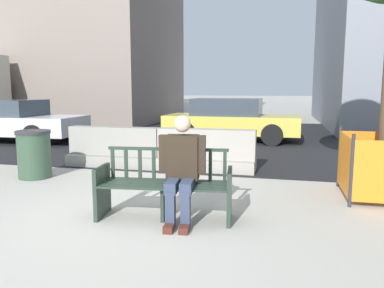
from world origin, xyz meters
TOP-DOWN VIEW (x-y plane):
  - ground_plane at (0.00, 0.00)m, footprint 200.00×200.00m
  - street_asphalt at (0.00, 8.70)m, footprint 120.00×12.00m
  - street_bench at (0.59, 0.24)m, footprint 1.74×0.70m
  - seated_person at (0.82, 0.21)m, footprint 0.59×0.75m
  - jersey_barrier_centre at (0.52, 3.22)m, footprint 2.00×0.68m
  - jersey_barrier_left at (-1.49, 3.18)m, footprint 2.00×0.68m
  - car_taxi_near at (0.41, 7.80)m, footprint 4.29×1.95m
  - car_sedan_mid at (-6.45, 5.91)m, footprint 4.83×2.01m
  - trash_bin at (-2.45, 1.80)m, footprint 0.62×0.62m

SIDE VIEW (x-z plane):
  - ground_plane at x=0.00m, z-range 0.00..0.00m
  - street_asphalt at x=0.00m, z-range 0.00..0.01m
  - jersey_barrier_centre at x=0.52m, z-range -0.08..0.76m
  - jersey_barrier_left at x=-1.49m, z-range -0.08..0.76m
  - street_bench at x=0.59m, z-range -0.04..0.84m
  - trash_bin at x=-2.45m, z-range 0.00..0.89m
  - car_sedan_mid at x=-6.45m, z-range 0.01..1.33m
  - car_taxi_near at x=0.41m, z-range 0.00..1.36m
  - seated_person at x=0.82m, z-range 0.03..1.35m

